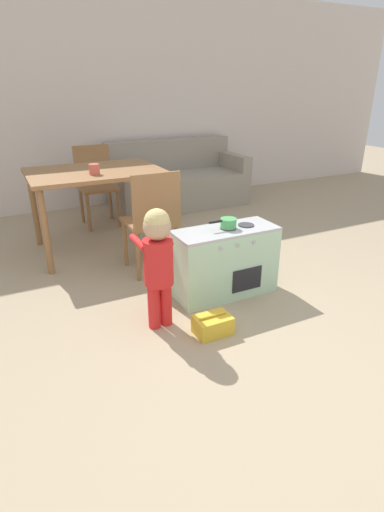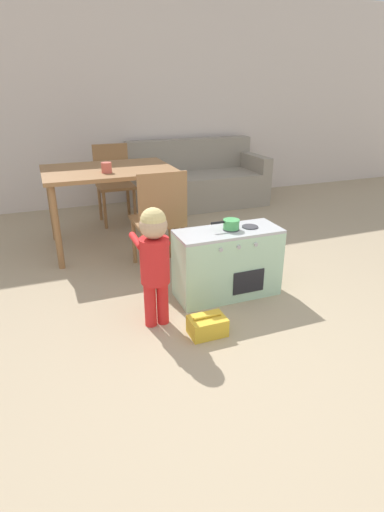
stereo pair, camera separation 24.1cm
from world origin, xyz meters
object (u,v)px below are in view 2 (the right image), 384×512
at_px(toy_basket, 207,326).
at_px(couch, 197,181).
at_px(dining_table, 109,179).
at_px(cup_on_table, 106,168).
at_px(dining_chair_far, 114,181).
at_px(child_figure, 154,253).
at_px(dining_chair_near, 159,218).
at_px(play_kitchen, 227,263).
at_px(toy_pot, 231,224).

height_order(toy_basket, couch, couch).
bearing_deg(dining_table, cup_on_table, -103.42).
bearing_deg(dining_table, toy_basket, -81.75).
height_order(toy_basket, dining_chair_far, dining_chair_far).
distance_m(child_figure, cup_on_table, 1.37).
bearing_deg(cup_on_table, toy_basket, -79.12).
xyz_separation_m(dining_table, cup_on_table, (-0.05, -0.19, 0.14)).
distance_m(dining_table, cup_on_table, 0.24).
relative_size(dining_chair_far, cup_on_table, 9.64).
relative_size(toy_basket, couch, 0.13).
xyz_separation_m(dining_table, dining_chair_near, (0.26, -0.73, -0.20)).
distance_m(dining_table, dining_chair_far, 0.83).
bearing_deg(dining_chair_far, play_kitchen, 101.35).
relative_size(couch, cup_on_table, 19.23).
distance_m(toy_pot, couch, 2.58).
height_order(child_figure, dining_chair_near, dining_chair_near).
bearing_deg(couch, dining_table, -139.71).
bearing_deg(toy_pot, dining_chair_near, 121.27).
bearing_deg(toy_basket, cup_on_table, 100.88).
bearing_deg(cup_on_table, dining_chair_far, 76.69).
distance_m(play_kitchen, dining_chair_far, 2.16).
distance_m(play_kitchen, dining_table, 1.52).
xyz_separation_m(couch, cup_on_table, (-1.39, -1.33, 0.51)).
bearing_deg(child_figure, toy_pot, 17.89).
bearing_deg(toy_basket, couch, 69.55).
distance_m(toy_basket, dining_chair_far, 2.59).
relative_size(toy_pot, dining_table, 0.18).
bearing_deg(toy_pot, dining_chair_far, 101.77).
bearing_deg(toy_pot, cup_on_table, 120.58).
height_order(toy_pot, dining_table, dining_table).
height_order(dining_table, cup_on_table, cup_on_table).
height_order(play_kitchen, cup_on_table, cup_on_table).
xyz_separation_m(child_figure, dining_table, (0.01, 1.53, 0.16)).
bearing_deg(play_kitchen, dining_chair_near, 120.13).
xyz_separation_m(play_kitchen, dining_chair_far, (-0.42, 2.11, 0.21)).
bearing_deg(child_figure, couch, 63.15).
bearing_deg(child_figure, dining_chair_near, 71.15).
distance_m(toy_basket, dining_chair_near, 1.12).
relative_size(play_kitchen, cup_on_table, 8.57).
height_order(child_figure, dining_table, child_figure).
xyz_separation_m(child_figure, couch, (1.35, 2.67, -0.21)).
distance_m(toy_pot, dining_chair_near, 0.70).
xyz_separation_m(toy_basket, dining_table, (-0.26, 1.77, 0.61)).
xyz_separation_m(toy_pot, toy_basket, (-0.37, -0.45, -0.51)).
xyz_separation_m(play_kitchen, dining_table, (-0.61, 1.33, 0.41)).
bearing_deg(dining_chair_far, toy_pot, 101.77).
relative_size(toy_pot, cup_on_table, 2.42).
bearing_deg(dining_chair_near, dining_table, 109.71).
height_order(play_kitchen, dining_chair_far, dining_chair_far).
relative_size(toy_pot, dining_chair_near, 0.25).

